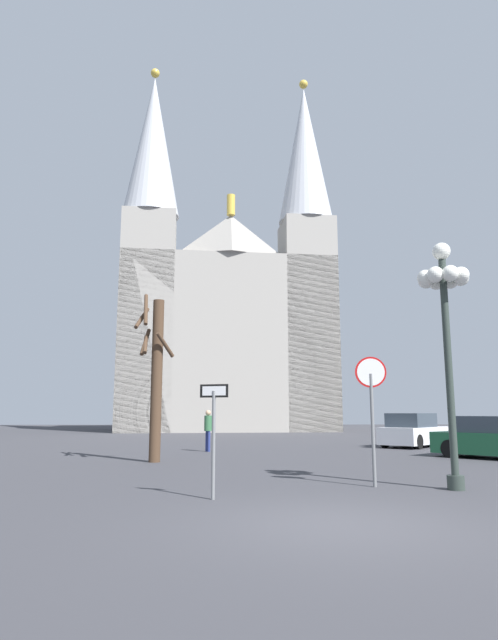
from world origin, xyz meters
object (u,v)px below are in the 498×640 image
Objects in this scene: cathedral at (226,318)px; one_way_arrow_sign at (214,426)px; parked_car_near_white at (413,431)px; bare_tree at (156,373)px; pedestrian_walking at (208,426)px; stop_sign at (372,396)px; street_lamp at (445,306)px.

one_way_arrow_sign is at bearing -89.80° from cathedral.
bare_tree is at bearing -146.97° from parked_car_near_white.
one_way_arrow_sign is 1.28× the size of pedestrian_walking.
parked_car_near_white is at bearing 59.03° from one_way_arrow_sign.
one_way_arrow_sign is at bearing -73.76° from bare_tree.
street_lamp reaches higher than stop_sign.
street_lamp is at bearing -105.37° from parked_car_near_white.
street_lamp is at bearing 11.84° from one_way_arrow_sign.
cathedral is at bearing 90.20° from one_way_arrow_sign.
one_way_arrow_sign is at bearing -87.10° from pedestrian_walking.
street_lamp reaches higher than pedestrian_walking.
one_way_arrow_sign reaches higher than parked_car_near_white.
stop_sign is 11.46m from pedestrian_walking.
bare_tree is at bearing -94.06° from cathedral.
cathedral is 37.88m from one_way_arrow_sign.
bare_tree is (-5.72, 6.01, 0.93)m from stop_sign.
cathedral reaches higher than bare_tree.
bare_tree is (-7.32, 6.52, -1.05)m from street_lamp.
cathedral reaches higher than one_way_arrow_sign.
cathedral is 30.21m from bare_tree.
bare_tree is 1.37× the size of parked_car_near_white.
pedestrian_walking is (-0.49, -24.67, -8.89)m from cathedral.
one_way_arrow_sign is at bearing -168.16° from street_lamp.
pedestrian_walking is (1.59, 4.64, -1.89)m from bare_tree.
one_way_arrow_sign is (0.13, -36.90, -8.55)m from cathedral.
street_lamp is at bearing -62.83° from pedestrian_walking.
street_lamp reaches higher than one_way_arrow_sign.
stop_sign is at bearing 24.24° from one_way_arrow_sign.
one_way_arrow_sign is (-3.51, -1.58, -0.61)m from stop_sign.
cathedral is 25.58m from parked_car_near_white.
stop_sign is 3.90m from one_way_arrow_sign.
cathedral reaches higher than parked_car_near_white.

